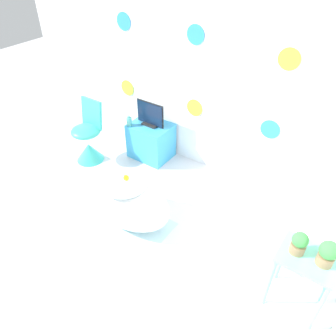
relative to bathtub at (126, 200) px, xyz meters
name	(u,v)px	position (x,y,z in m)	size (l,w,h in m)	color
ground_plane	(60,277)	(-0.03, -0.89, -0.25)	(12.00, 12.00, 0.00)	silver
wall_back_dotted	(196,59)	(-0.03, 1.29, 1.05)	(5.15, 0.05, 2.60)	white
rug	(117,223)	(-0.04, -0.12, -0.25)	(1.05, 0.70, 0.01)	silver
bathtub	(126,200)	(0.00, 0.00, 0.00)	(0.99, 0.57, 0.50)	white
rubber_duck	(126,177)	(0.01, 0.02, 0.28)	(0.06, 0.06, 0.07)	yellow
chair	(88,142)	(-1.08, 0.52, 0.01)	(0.36, 0.36, 0.79)	#38B2A3
tv_cabinet	(151,141)	(-0.48, 1.03, -0.02)	(0.51, 0.41, 0.46)	#389ED6
tv	(150,115)	(-0.48, 1.04, 0.35)	(0.39, 0.12, 0.30)	black
vase	(129,121)	(-0.68, 0.88, 0.27)	(0.07, 0.07, 0.13)	#51B2AD
side_table	(305,268)	(1.71, 0.06, 0.20)	(0.42, 0.34, 0.57)	#72D8B7
potted_plant_left	(299,243)	(1.62, 0.05, 0.42)	(0.12, 0.12, 0.19)	#8C6B4C
potted_plant_right	(328,253)	(1.81, 0.06, 0.43)	(0.13, 0.13, 0.21)	#8C6B4C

